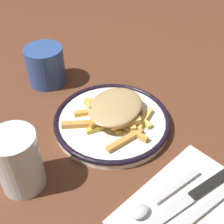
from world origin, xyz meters
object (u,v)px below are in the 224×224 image
Objects in this scene: fork at (193,218)px; plate at (112,121)px; napkin at (183,204)px; water_glass at (18,161)px; coffee_mug at (45,65)px; fries_heap at (114,111)px; knife at (192,196)px; spoon at (155,201)px.

plate is at bearing -11.64° from fork.
napkin is 2.04× the size of water_glass.
plate is at bearing -9.99° from napkin.
plate is 2.03× the size of coffee_mug.
coffee_mug reaches higher than napkin.
fries_heap is at bearing -174.38° from coffee_mug.
knife is at bearing -97.55° from napkin.
fries_heap is 1.61× the size of water_glass.
napkin is 0.02m from knife.
knife is at bearing -138.33° from water_glass.
fries_heap is at bearing -6.61° from knife.
fork is 1.46× the size of coffee_mug.
napkin is at bearing -131.76° from spoon.
spoon is (0.03, 0.05, 0.00)m from knife.
water_glass reaches higher than fries_heap.
plate is 0.20m from spoon.
fries_heap is 0.88× the size of knife.
knife is 1.38× the size of spoon.
plate is 0.23m from coffee_mug.
coffee_mug reaches higher than fries_heap.
coffee_mug is at bearing -7.73° from spoon.
knife is 1.73× the size of coffee_mug.
plate is at bearing -87.62° from water_glass.
napkin is 1.92× the size of coffee_mug.
fork is 1.16× the size of spoon.
spoon is (-0.19, 0.07, 0.00)m from plate.
spoon is at bearing 172.27° from coffee_mug.
spoon reaches higher than knife.
plate reaches higher than spoon.
coffee_mug is (0.24, -0.19, -0.01)m from water_glass.
spoon is at bearing 57.93° from knife.
fries_heap is 0.23m from knife.
fries_heap is (-0.00, -0.01, 0.02)m from plate.
fries_heap is 0.25m from fork.
fries_heap is at bearing -11.45° from napkin.
water_glass is at bearing 41.67° from knife.
plate is 0.22m from knife.
water_glass reaches higher than plate.
fries_heap is 0.21m from spoon.
spoon is at bearing 21.32° from fork.
plate is 0.25m from fork.
fries_heap is 0.22m from water_glass.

